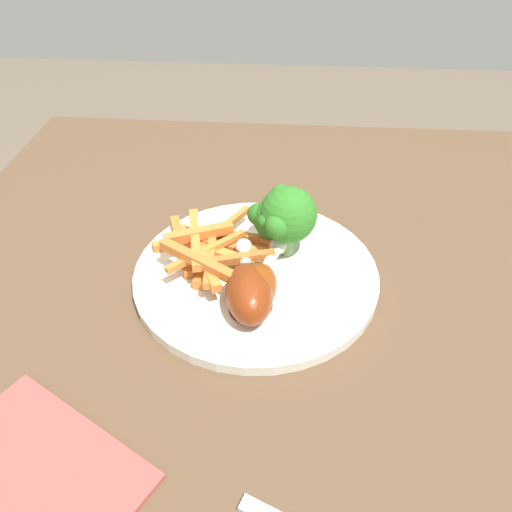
% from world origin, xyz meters
% --- Properties ---
extents(dining_table, '(0.95, 0.82, 0.74)m').
position_xyz_m(dining_table, '(0.00, 0.00, 0.62)').
color(dining_table, brown).
rests_on(dining_table, ground_plane).
extents(dinner_plate, '(0.27, 0.27, 0.01)m').
position_xyz_m(dinner_plate, '(-0.07, -0.01, 0.75)').
color(dinner_plate, white).
rests_on(dinner_plate, dining_table).
extents(broccoli_floret_front, '(0.05, 0.05, 0.06)m').
position_xyz_m(broccoli_floret_front, '(-0.13, 0.02, 0.79)').
color(broccoli_floret_front, '#74BE56').
rests_on(broccoli_floret_front, dinner_plate).
extents(broccoli_floret_middle, '(0.07, 0.06, 0.08)m').
position_xyz_m(broccoli_floret_middle, '(-0.11, 0.02, 0.81)').
color(broccoli_floret_middle, '#73A45F').
rests_on(broccoli_floret_middle, dinner_plate).
extents(broccoli_floret_back, '(0.05, 0.06, 0.07)m').
position_xyz_m(broccoli_floret_back, '(-0.11, 0.01, 0.80)').
color(broccoli_floret_back, '#76A757').
rests_on(broccoli_floret_back, dinner_plate).
extents(carrot_fries_pile, '(0.16, 0.15, 0.04)m').
position_xyz_m(carrot_fries_pile, '(-0.09, -0.06, 0.77)').
color(carrot_fries_pile, orange).
rests_on(carrot_fries_pile, dinner_plate).
extents(chicken_drumstick_near, '(0.13, 0.06, 0.04)m').
position_xyz_m(chicken_drumstick_near, '(-0.02, -0.01, 0.78)').
color(chicken_drumstick_near, '#62220A').
rests_on(chicken_drumstick_near, dinner_plate).
extents(chicken_drumstick_far, '(0.13, 0.06, 0.05)m').
position_xyz_m(chicken_drumstick_far, '(-0.01, -0.01, 0.78)').
color(chicken_drumstick_far, '#571B09').
rests_on(chicken_drumstick_far, dinner_plate).
extents(napkin, '(0.21, 0.22, 0.00)m').
position_xyz_m(napkin, '(0.18, -0.17, 0.74)').
color(napkin, '#B74C47').
rests_on(napkin, dining_table).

